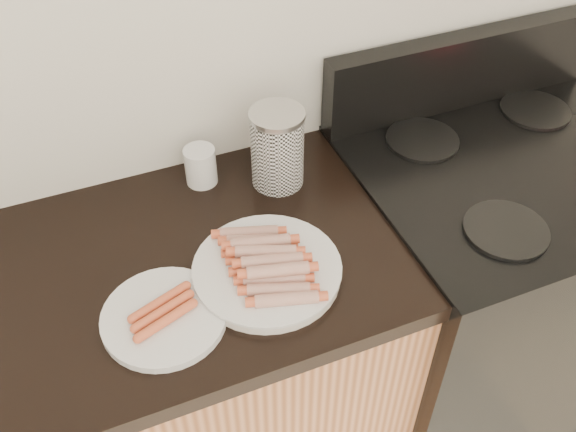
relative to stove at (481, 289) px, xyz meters
name	(u,v)px	position (x,y,z in m)	size (l,w,h in m)	color
wall_back	(139,9)	(-0.78, 0.32, 0.84)	(4.00, 0.04, 2.60)	silver
stove	(481,289)	(0.00, 0.00, 0.00)	(0.76, 0.65, 0.91)	black
stove_panel	(462,70)	(0.00, 0.28, 0.55)	(0.76, 0.06, 0.20)	black
burner_near_left	(506,230)	(-0.17, -0.17, 0.46)	(0.18, 0.18, 0.01)	black
burner_far_left	(422,140)	(-0.17, 0.17, 0.46)	(0.18, 0.18, 0.01)	black
burner_far_right	(535,110)	(0.17, 0.17, 0.46)	(0.18, 0.18, 0.01)	black
main_plate	(267,272)	(-0.68, -0.08, 0.45)	(0.29, 0.29, 0.02)	white
side_plate	(164,317)	(-0.90, -0.11, 0.45)	(0.24, 0.24, 0.02)	silver
hotdog_pile	(267,262)	(-0.68, -0.08, 0.48)	(0.12, 0.26, 0.05)	maroon
plain_sausages	(163,311)	(-0.90, -0.11, 0.47)	(0.12, 0.10, 0.02)	tan
canister	(277,148)	(-0.55, 0.18, 0.54)	(0.12, 0.12, 0.19)	silver
mug	(201,166)	(-0.71, 0.24, 0.49)	(0.07, 0.07, 0.09)	silver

